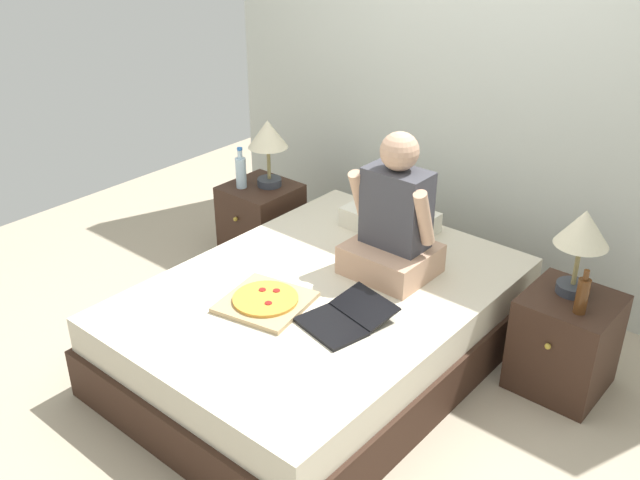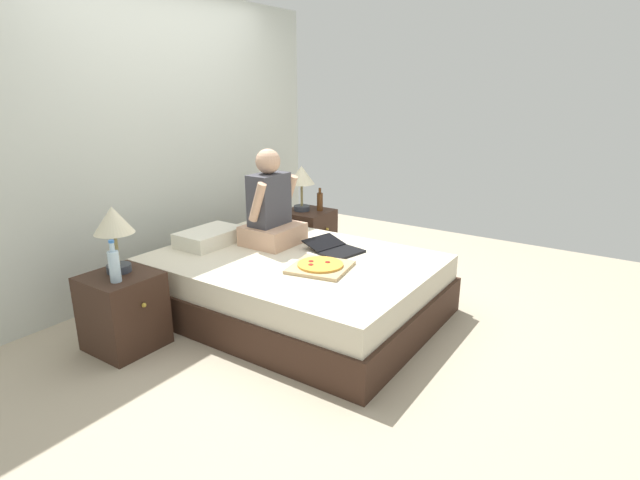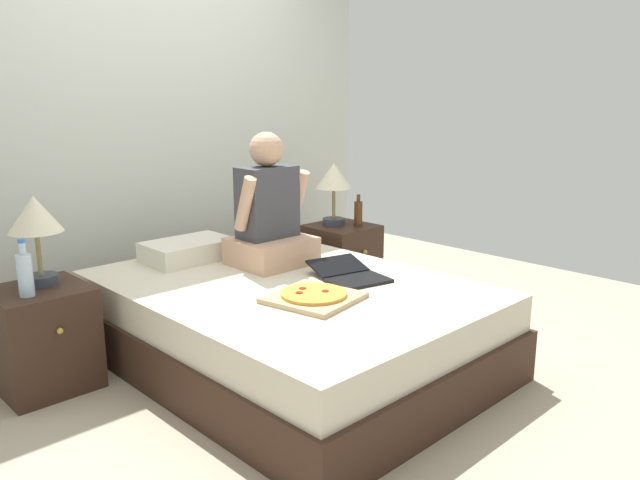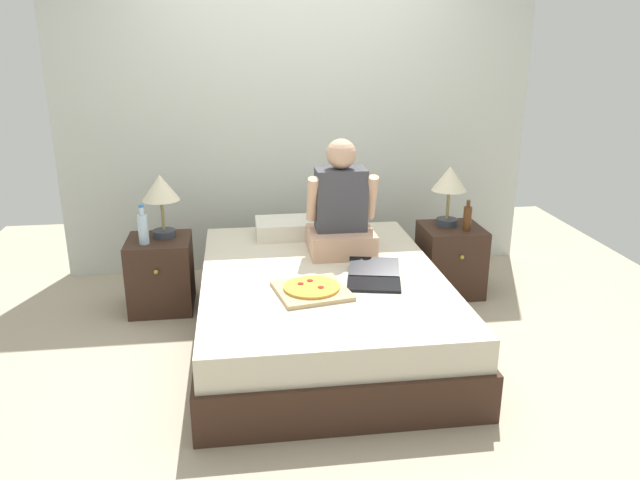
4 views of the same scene
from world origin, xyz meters
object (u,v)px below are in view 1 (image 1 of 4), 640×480
(nightstand_right, at_px, (565,342))
(pizza_box, at_px, (266,301))
(nightstand_left, at_px, (261,221))
(lamp_on_right_nightstand, at_px, (583,234))
(laptop, at_px, (342,320))
(lamp_on_left_nightstand, at_px, (268,139))
(beer_bottle, at_px, (582,295))
(water_bottle, at_px, (241,171))
(person_seated, at_px, (394,223))
(bed, at_px, (322,324))

(nightstand_right, distance_m, pizza_box, 1.53)
(nightstand_left, relative_size, lamp_on_right_nightstand, 1.16)
(laptop, bearing_deg, lamp_on_left_nightstand, 146.49)
(nightstand_left, relative_size, nightstand_right, 1.00)
(lamp_on_right_nightstand, bearing_deg, beer_bottle, -56.31)
(water_bottle, height_order, laptop, water_bottle)
(lamp_on_right_nightstand, xyz_separation_m, person_seated, (-0.86, -0.32, -0.10))
(bed, height_order, laptop, laptop)
(lamp_on_left_nightstand, height_order, person_seated, person_seated)
(nightstand_left, distance_m, lamp_on_left_nightstand, 0.59)
(pizza_box, bearing_deg, nightstand_left, 135.78)
(lamp_on_right_nightstand, height_order, pizza_box, lamp_on_right_nightstand)
(lamp_on_right_nightstand, distance_m, pizza_box, 1.57)
(nightstand_left, xyz_separation_m, water_bottle, (-0.08, -0.09, 0.37))
(lamp_on_right_nightstand, relative_size, pizza_box, 0.96)
(nightstand_left, relative_size, water_bottle, 1.89)
(water_bottle, bearing_deg, beer_bottle, -0.25)
(nightstand_left, relative_size, person_seated, 0.67)
(nightstand_right, bearing_deg, person_seated, -163.37)
(lamp_on_right_nightstand, bearing_deg, lamp_on_left_nightstand, 180.00)
(nightstand_left, xyz_separation_m, nightstand_right, (2.15, 0.00, 0.00))
(water_bottle, bearing_deg, laptop, -27.06)
(lamp_on_left_nightstand, relative_size, laptop, 0.95)
(bed, distance_m, beer_bottle, 1.32)
(beer_bottle, height_order, person_seated, person_seated)
(nightstand_left, distance_m, beer_bottle, 2.25)
(lamp_on_left_nightstand, bearing_deg, person_seated, -14.58)
(bed, distance_m, water_bottle, 1.34)
(pizza_box, bearing_deg, lamp_on_right_nightstand, 40.97)
(bed, xyz_separation_m, lamp_on_left_nightstand, (-1.04, 0.69, 0.62))
(water_bottle, distance_m, laptop, 1.63)
(water_bottle, height_order, beer_bottle, water_bottle)
(lamp_on_left_nightstand, height_order, lamp_on_right_nightstand, same)
(person_seated, bearing_deg, bed, -116.27)
(beer_bottle, bearing_deg, nightstand_left, 177.43)
(lamp_on_left_nightstand, distance_m, lamp_on_right_nightstand, 2.08)
(bed, distance_m, pizza_box, 0.41)
(nightstand_left, height_order, pizza_box, nightstand_left)
(bed, height_order, lamp_on_right_nightstand, lamp_on_right_nightstand)
(beer_bottle, bearing_deg, lamp_on_left_nightstand, 176.07)
(bed, relative_size, person_seated, 2.71)
(lamp_on_right_nightstand, relative_size, laptop, 0.95)
(water_bottle, xyz_separation_m, beer_bottle, (2.30, -0.01, -0.02))
(lamp_on_left_nightstand, bearing_deg, laptop, -33.51)
(laptop, bearing_deg, pizza_box, -163.50)
(nightstand_right, distance_m, laptop, 1.16)
(nightstand_left, height_order, nightstand_right, same)
(beer_bottle, bearing_deg, lamp_on_right_nightstand, 123.69)
(beer_bottle, relative_size, person_seated, 0.29)
(lamp_on_right_nightstand, bearing_deg, nightstand_left, -178.65)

